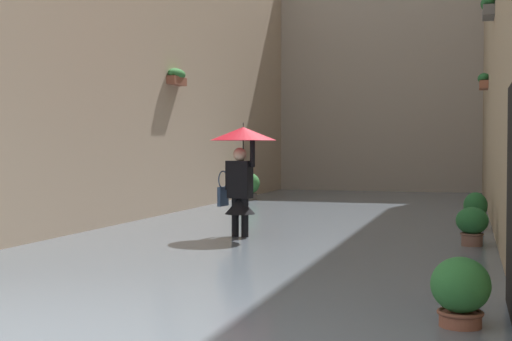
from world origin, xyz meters
The scene contains 9 objects.
ground_plane centered at (0.00, -9.73, 0.00)m, with size 60.00×60.00×0.00m, color gray.
flood_water centered at (0.00, -9.73, 0.09)m, with size 7.61×25.46×0.18m, color slate.
building_facade_right centered at (4.30, -9.73, 4.31)m, with size 2.04×23.46×8.62m.
building_facade_far centered at (0.00, -20.36, 4.08)m, with size 10.41×1.80×8.16m, color #A89989.
person_wading centered at (0.56, -6.42, 1.48)m, with size 1.10×1.10×2.05m.
potted_plant_far_left centered at (-3.11, -8.65, 0.49)m, with size 0.42×0.42×0.85m.
potted_plant_far_right centered at (2.96, -14.34, 0.54)m, with size 0.61×0.61×0.94m.
potted_plant_near_left centered at (-3.05, -6.44, 0.45)m, with size 0.47×0.47×0.76m.
potted_plant_mid_left centered at (-2.94, -1.49, 0.43)m, with size 0.48×0.48×0.75m.
Camera 1 is at (-3.00, 4.35, 1.63)m, focal length 48.73 mm.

